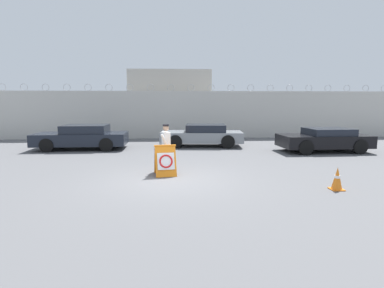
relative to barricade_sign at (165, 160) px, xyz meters
The scene contains 9 objects.
ground_plane 0.82m from the barricade_sign, 77.06° to the right, with size 90.00×90.00×0.00m, color #5B5B5E.
perimeter_wall 10.58m from the barricade_sign, 89.22° to the left, with size 36.00×0.30×3.62m.
building_block 15.41m from the barricade_sign, 89.77° to the left, with size 6.10×6.20×4.80m.
barricade_sign is the anchor object (origin of this frame).
security_guard 0.82m from the barricade_sign, 89.25° to the left, with size 0.35×0.65×1.65m.
traffic_cone_near 5.20m from the barricade_sign, 22.50° to the right, with size 0.34×0.34×0.64m.
parked_car_front_coupe 7.44m from the barricade_sign, 126.62° to the left, with size 4.63×2.08×1.26m.
parked_car_rear_sedan 6.87m from the barricade_sign, 74.07° to the left, with size 4.60×2.19×1.21m.
parked_car_far_side 8.88m from the barricade_sign, 29.62° to the left, with size 4.32×2.03×1.16m.
Camera 1 is at (0.11, -9.17, 2.41)m, focal length 28.00 mm.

